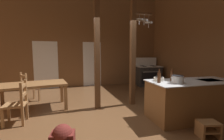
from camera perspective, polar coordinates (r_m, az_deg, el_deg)
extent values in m
cube|color=brown|center=(4.11, -1.88, -17.07)|extent=(8.15, 8.46, 0.10)
cube|color=brown|center=(7.63, -10.11, 12.02)|extent=(8.15, 0.14, 4.70)
cube|color=white|center=(7.50, -22.46, 1.60)|extent=(1.00, 0.01, 2.05)
cube|color=white|center=(7.60, -7.09, 2.09)|extent=(0.84, 0.01, 2.05)
cube|color=brown|center=(4.38, 26.76, -9.41)|extent=(2.14, 1.00, 0.89)
cube|color=silver|center=(4.29, 27.06, -3.57)|extent=(2.20, 1.06, 0.02)
cube|color=black|center=(4.61, 31.45, -3.04)|extent=(0.54, 0.42, 0.00)
cube|color=black|center=(4.81, 23.04, -12.75)|extent=(1.99, 0.14, 0.10)
cube|color=#2C2C2C|center=(7.85, 12.70, -2.11)|extent=(1.18, 0.88, 0.90)
cube|color=black|center=(7.50, 13.86, -2.75)|extent=(0.93, 0.12, 0.52)
cylinder|color=silver|center=(7.44, 14.00, -0.65)|extent=(0.82, 0.12, 0.02)
cube|color=silver|center=(7.79, 12.78, 1.27)|extent=(1.23, 0.93, 0.03)
cube|color=silver|center=(8.11, 11.80, 2.94)|extent=(1.14, 0.17, 0.40)
cylinder|color=black|center=(7.76, 14.91, 1.34)|extent=(0.22, 0.22, 0.01)
cylinder|color=black|center=(7.55, 11.53, 1.30)|extent=(0.22, 0.22, 0.01)
cylinder|color=black|center=(8.03, 13.97, 1.53)|extent=(0.22, 0.22, 0.01)
cylinder|color=black|center=(7.84, 10.68, 1.50)|extent=(0.22, 0.22, 0.01)
cylinder|color=black|center=(7.58, 16.26, 0.32)|extent=(0.05, 0.03, 0.04)
cylinder|color=black|center=(7.48, 14.76, 0.29)|extent=(0.05, 0.03, 0.04)
cylinder|color=black|center=(7.39, 13.22, 0.26)|extent=(0.05, 0.03, 0.04)
cylinder|color=black|center=(7.31, 11.65, 0.23)|extent=(0.05, 0.03, 0.04)
cube|color=brown|center=(4.82, 7.39, 5.62)|extent=(0.14, 0.14, 3.05)
cube|color=brown|center=(5.07, 10.41, 19.24)|extent=(0.66, 0.08, 0.06)
cylinder|color=silver|center=(5.02, 9.74, 18.42)|extent=(0.01, 0.01, 0.16)
cylinder|color=silver|center=(5.00, 9.72, 17.29)|extent=(0.22, 0.22, 0.04)
cylinder|color=silver|center=(4.99, 9.70, 16.39)|extent=(0.02, 0.02, 0.14)
cylinder|color=silver|center=(5.09, 11.39, 18.18)|extent=(0.01, 0.01, 0.17)
cylinder|color=silver|center=(5.07, 11.36, 17.02)|extent=(0.21, 0.21, 0.04)
cylinder|color=silver|center=(5.06, 11.34, 16.13)|extent=(0.02, 0.02, 0.14)
cylinder|color=silver|center=(5.16, 12.97, 17.60)|extent=(0.01, 0.01, 0.24)
cylinder|color=silver|center=(5.13, 12.93, 16.09)|extent=(0.22, 0.22, 0.04)
cylinder|color=silver|center=(5.12, 12.91, 15.21)|extent=(0.02, 0.02, 0.14)
cube|color=brown|center=(4.44, -5.32, 5.59)|extent=(0.14, 0.14, 3.05)
cube|color=#9E7044|center=(3.60, 31.15, -15.73)|extent=(0.42, 0.36, 0.04)
cube|color=#9E7044|center=(3.58, 28.77, -18.36)|extent=(0.11, 0.28, 0.26)
cube|color=#9E7044|center=(3.75, 33.14, -17.47)|extent=(0.11, 0.28, 0.26)
cube|color=#9E7044|center=(3.66, 31.01, -17.87)|extent=(0.38, 0.35, 0.03)
cube|color=brown|center=(4.87, -26.27, -4.63)|extent=(1.80, 1.11, 0.06)
cube|color=brown|center=(5.40, -34.48, -8.08)|extent=(0.09, 0.09, 0.68)
cube|color=brown|center=(5.36, -17.46, -7.34)|extent=(0.09, 0.09, 0.68)
cube|color=brown|center=(4.61, -16.15, -9.52)|extent=(0.09, 0.09, 0.68)
cube|color=#9E7044|center=(5.83, -27.07, -5.76)|extent=(0.61, 0.61, 0.04)
cube|color=#9E7044|center=(6.12, -26.01, -7.31)|extent=(0.07, 0.07, 0.41)
cube|color=#9E7044|center=(5.78, -24.47, -8.01)|extent=(0.07, 0.07, 0.41)
cube|color=#9E7044|center=(5.92, -29.51, -5.25)|extent=(0.07, 0.07, 0.95)
cube|color=#9E7044|center=(5.58, -28.14, -5.86)|extent=(0.07, 0.07, 0.95)
cube|color=#9E7044|center=(5.69, -29.04, -1.95)|extent=(0.23, 0.34, 0.07)
cube|color=#9E7044|center=(5.72, -28.94, -3.83)|extent=(0.23, 0.34, 0.07)
cube|color=#9E7044|center=(4.19, -31.32, -10.55)|extent=(0.45, 0.45, 0.04)
cube|color=#9E7044|center=(4.14, -34.47, -14.21)|extent=(0.05, 0.05, 0.41)
cube|color=#9E7044|center=(4.48, -32.89, -12.58)|extent=(0.05, 0.05, 0.41)
cube|color=#9E7044|center=(3.95, -29.41, -10.74)|extent=(0.05, 0.05, 0.95)
cube|color=#9E7044|center=(4.31, -28.22, -9.30)|extent=(0.05, 0.05, 0.95)
cube|color=#9E7044|center=(4.05, -29.06, -5.02)|extent=(0.05, 0.38, 0.07)
cube|color=#9E7044|center=(4.09, -28.92, -7.63)|extent=(0.05, 0.38, 0.07)
sphere|color=maroon|center=(2.47, -17.23, -20.95)|extent=(0.32, 0.32, 0.27)
cylinder|color=silver|center=(3.79, 22.28, -3.13)|extent=(0.25, 0.25, 0.17)
cylinder|color=black|center=(3.78, 22.34, -1.84)|extent=(0.26, 0.26, 0.01)
cylinder|color=silver|center=(3.70, 20.66, -2.65)|extent=(0.05, 0.02, 0.02)
cylinder|color=silver|center=(3.88, 23.88, -2.39)|extent=(0.05, 0.02, 0.02)
cylinder|color=silver|center=(3.96, 16.33, -3.12)|extent=(0.24, 0.24, 0.08)
cylinder|color=black|center=(3.96, 16.35, -2.51)|extent=(0.20, 0.20, 0.00)
cylinder|color=#56331E|center=(3.71, 16.43, -2.68)|extent=(0.08, 0.08, 0.22)
cylinder|color=#56331E|center=(3.69, 16.50, -0.38)|extent=(0.03, 0.03, 0.08)
cylinder|color=#56331E|center=(4.09, 20.52, -2.11)|extent=(0.08, 0.08, 0.21)
cylinder|color=#56331E|center=(4.07, 20.60, -0.14)|extent=(0.03, 0.03, 0.07)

